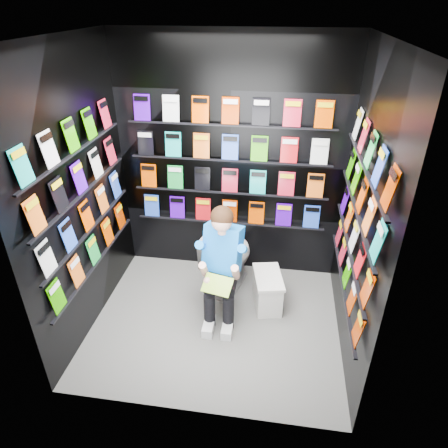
# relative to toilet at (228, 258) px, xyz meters

# --- Properties ---
(floor) EXTENTS (2.40, 2.40, 0.00)m
(floor) POSITION_rel_toilet_xyz_m (-0.04, -0.60, -0.37)
(floor) COLOR #62625F
(floor) RESTS_ON ground
(ceiling) EXTENTS (2.40, 2.40, 0.00)m
(ceiling) POSITION_rel_toilet_xyz_m (-0.04, -0.60, 2.23)
(ceiling) COLOR white
(ceiling) RESTS_ON floor
(wall_back) EXTENTS (2.40, 0.04, 2.60)m
(wall_back) POSITION_rel_toilet_xyz_m (-0.04, 0.40, 0.93)
(wall_back) COLOR black
(wall_back) RESTS_ON floor
(wall_front) EXTENTS (2.40, 0.04, 2.60)m
(wall_front) POSITION_rel_toilet_xyz_m (-0.04, -1.60, 0.93)
(wall_front) COLOR black
(wall_front) RESTS_ON floor
(wall_left) EXTENTS (0.04, 2.00, 2.60)m
(wall_left) POSITION_rel_toilet_xyz_m (-1.24, -0.60, 0.93)
(wall_left) COLOR black
(wall_left) RESTS_ON floor
(wall_right) EXTENTS (0.04, 2.00, 2.60)m
(wall_right) POSITION_rel_toilet_xyz_m (1.16, -0.60, 0.93)
(wall_right) COLOR black
(wall_right) RESTS_ON floor
(comics_back) EXTENTS (2.10, 0.06, 1.37)m
(comics_back) POSITION_rel_toilet_xyz_m (-0.04, 0.37, 0.94)
(comics_back) COLOR red
(comics_back) RESTS_ON wall_back
(comics_left) EXTENTS (0.06, 1.70, 1.37)m
(comics_left) POSITION_rel_toilet_xyz_m (-1.21, -0.60, 0.94)
(comics_left) COLOR red
(comics_left) RESTS_ON wall_left
(comics_right) EXTENTS (0.06, 1.70, 1.37)m
(comics_right) POSITION_rel_toilet_xyz_m (1.13, -0.60, 0.94)
(comics_right) COLOR red
(comics_right) RESTS_ON wall_right
(toilet) EXTENTS (0.58, 0.83, 0.73)m
(toilet) POSITION_rel_toilet_xyz_m (0.00, 0.00, 0.00)
(toilet) COLOR white
(toilet) RESTS_ON floor
(longbox) EXTENTS (0.33, 0.49, 0.34)m
(longbox) POSITION_rel_toilet_xyz_m (0.44, -0.25, -0.20)
(longbox) COLOR silver
(longbox) RESTS_ON floor
(longbox_lid) EXTENTS (0.36, 0.51, 0.03)m
(longbox_lid) POSITION_rel_toilet_xyz_m (0.44, -0.25, -0.01)
(longbox_lid) COLOR silver
(longbox_lid) RESTS_ON longbox
(reader) EXTENTS (0.62, 0.79, 1.28)m
(reader) POSITION_rel_toilet_xyz_m (0.00, -0.38, 0.37)
(reader) COLOR blue
(reader) RESTS_ON toilet
(held_comic) EXTENTS (0.30, 0.21, 0.11)m
(held_comic) POSITION_rel_toilet_xyz_m (0.00, -0.73, 0.21)
(held_comic) COLOR green
(held_comic) RESTS_ON reader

